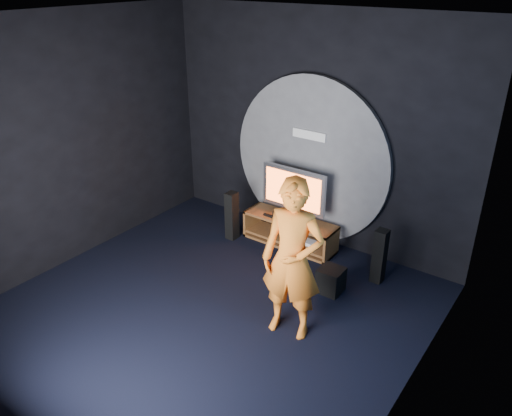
{
  "coord_description": "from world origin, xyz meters",
  "views": [
    {
      "loc": [
        3.5,
        -3.81,
        3.97
      ],
      "look_at": [
        -0.0,
        1.05,
        1.05
      ],
      "focal_mm": 35.0,
      "sensor_mm": 36.0,
      "label": 1
    }
  ],
  "objects_px": {
    "tower_speaker_left": "(232,216)",
    "subwoofer": "(331,280)",
    "media_console": "(290,233)",
    "tower_speaker_right": "(380,256)",
    "tv": "(294,191)",
    "player": "(292,260)"
  },
  "relations": [
    {
      "from": "media_console",
      "to": "subwoofer",
      "type": "distance_m",
      "value": 1.34
    },
    {
      "from": "media_console",
      "to": "player",
      "type": "distance_m",
      "value": 2.2
    },
    {
      "from": "tv",
      "to": "tower_speaker_right",
      "type": "bearing_deg",
      "value": -7.79
    },
    {
      "from": "media_console",
      "to": "tower_speaker_right",
      "type": "xyz_separation_m",
      "value": [
        1.53,
        -0.14,
        0.2
      ]
    },
    {
      "from": "subwoofer",
      "to": "player",
      "type": "height_order",
      "value": "player"
    },
    {
      "from": "tower_speaker_left",
      "to": "player",
      "type": "height_order",
      "value": "player"
    },
    {
      "from": "tower_speaker_right",
      "to": "player",
      "type": "height_order",
      "value": "player"
    },
    {
      "from": "tower_speaker_right",
      "to": "subwoofer",
      "type": "distance_m",
      "value": 0.76
    },
    {
      "from": "tv",
      "to": "subwoofer",
      "type": "relative_size",
      "value": 3.1
    },
    {
      "from": "media_console",
      "to": "tv",
      "type": "relative_size",
      "value": 1.39
    },
    {
      "from": "tower_speaker_right",
      "to": "player",
      "type": "bearing_deg",
      "value": -104.99
    },
    {
      "from": "tower_speaker_right",
      "to": "player",
      "type": "distance_m",
      "value": 1.75
    },
    {
      "from": "tv",
      "to": "tower_speaker_right",
      "type": "height_order",
      "value": "tv"
    },
    {
      "from": "tower_speaker_left",
      "to": "tower_speaker_right",
      "type": "xyz_separation_m",
      "value": [
        2.39,
        0.22,
        0.0
      ]
    },
    {
      "from": "media_console",
      "to": "player",
      "type": "height_order",
      "value": "player"
    },
    {
      "from": "subwoofer",
      "to": "tower_speaker_left",
      "type": "bearing_deg",
      "value": 169.15
    },
    {
      "from": "player",
      "to": "tower_speaker_right",
      "type": "bearing_deg",
      "value": 62.57
    },
    {
      "from": "tower_speaker_left",
      "to": "subwoofer",
      "type": "distance_m",
      "value": 2.03
    },
    {
      "from": "tv",
      "to": "media_console",
      "type": "bearing_deg",
      "value": -84.28
    },
    {
      "from": "media_console",
      "to": "tower_speaker_right",
      "type": "relative_size",
      "value": 1.88
    },
    {
      "from": "tower_speaker_right",
      "to": "tower_speaker_left",
      "type": "bearing_deg",
      "value": -174.67
    },
    {
      "from": "media_console",
      "to": "tower_speaker_right",
      "type": "bearing_deg",
      "value": -5.34
    }
  ]
}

